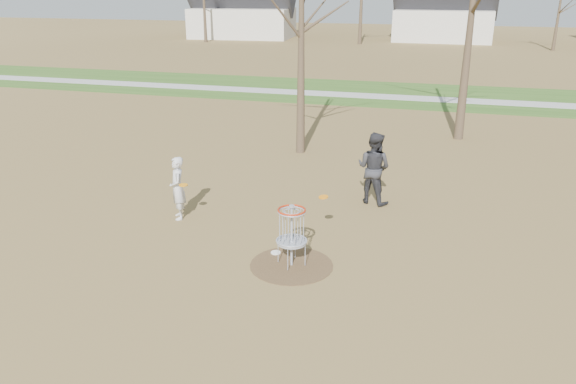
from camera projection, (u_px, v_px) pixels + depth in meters
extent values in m
plane|color=brown|center=(292.00, 265.00, 12.08)|extent=(160.00, 160.00, 0.00)
cube|color=#2D5119|center=(392.00, 94.00, 31.04)|extent=(160.00, 8.00, 0.01)
cube|color=#9E9E99|center=(390.00, 97.00, 30.14)|extent=(160.00, 1.50, 0.01)
cylinder|color=#47331E|center=(292.00, 265.00, 12.08)|extent=(1.80, 1.80, 0.01)
imported|color=silver|center=(178.00, 188.00, 14.25)|extent=(0.64, 0.71, 1.64)
imported|color=#2C2C30|center=(374.00, 168.00, 15.25)|extent=(1.17, 1.04, 1.99)
cylinder|color=white|center=(276.00, 253.00, 12.61)|extent=(0.22, 0.22, 0.02)
cylinder|color=orange|center=(323.00, 197.00, 12.82)|extent=(0.22, 0.22, 0.06)
cylinder|color=orange|center=(183.00, 185.00, 13.84)|extent=(0.22, 0.22, 0.02)
cylinder|color=#9EA3AD|center=(292.00, 237.00, 11.85)|extent=(0.05, 0.05, 1.35)
cylinder|color=#9EA3AD|center=(292.00, 242.00, 11.89)|extent=(0.64, 0.64, 0.04)
torus|color=#9EA3AD|center=(292.00, 212.00, 11.65)|extent=(0.60, 0.60, 0.04)
torus|color=#AE270B|center=(292.00, 210.00, 11.64)|extent=(0.60, 0.60, 0.04)
cone|color=#382B1E|center=(301.00, 45.00, 18.96)|extent=(0.32, 0.32, 7.50)
cone|color=#382B1E|center=(470.00, 26.00, 20.55)|extent=(0.36, 0.36, 8.50)
cone|color=#382B1E|center=(204.00, 2.00, 57.80)|extent=(0.36, 0.36, 8.00)
cone|color=#382B1E|center=(559.00, 11.00, 50.26)|extent=(0.32, 0.32, 7.00)
cube|color=silver|center=(243.00, 23.00, 63.55)|extent=(11.46, 7.75, 3.20)
cube|color=silver|center=(443.00, 25.00, 59.78)|extent=(10.24, 7.34, 3.20)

